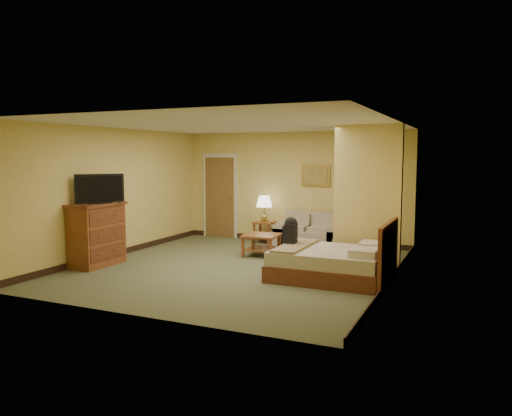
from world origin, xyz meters
The scene contains 17 objects.
floor centered at (0.00, 0.00, 0.00)m, with size 6.00×6.00×0.00m, color #525839.
ceiling centered at (0.00, 0.00, 2.60)m, with size 6.00×6.00×0.00m, color white.
back_wall centered at (0.00, 3.00, 1.30)m, with size 5.50×0.02×2.60m, color #D9BE5C.
left_wall centered at (-2.75, 0.00, 1.30)m, with size 0.02×6.00×2.60m, color #D9BE5C.
right_wall centered at (2.75, 0.00, 1.30)m, with size 0.02×6.00×2.60m, color #D9BE5C.
partition centered at (2.15, 0.93, 1.30)m, with size 1.20×0.15×2.60m, color #D9BE5C.
door centered at (-1.95, 2.96, 1.03)m, with size 0.94×0.16×2.10m.
baseboard centered at (0.00, 2.99, 0.06)m, with size 5.50×0.02×0.12m, color black.
loveseat centered at (0.54, 2.57, 0.25)m, with size 1.53×0.71×0.77m.
side_table centered at (-0.61, 2.65, 0.33)m, with size 0.45×0.45×0.49m.
table_lamp centered at (-0.61, 2.65, 0.96)m, with size 0.37×0.37×0.62m.
coffee_table centered at (-0.04, 1.19, 0.32)m, with size 0.73×0.73×0.44m.
wall_picture centered at (0.54, 2.97, 1.60)m, with size 0.68×0.04×0.53m.
dresser centered at (-2.48, -0.90, 0.59)m, with size 0.58×1.10×1.18m.
tv centered at (-2.38, -0.90, 1.43)m, with size 0.57×0.75×0.54m.
bed centered at (1.83, -0.10, 0.27)m, with size 1.90×1.55×1.00m.
backpack centered at (1.02, 0.04, 0.75)m, with size 0.23×0.31×0.49m.
Camera 1 is at (3.97, -8.05, 2.04)m, focal length 35.00 mm.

